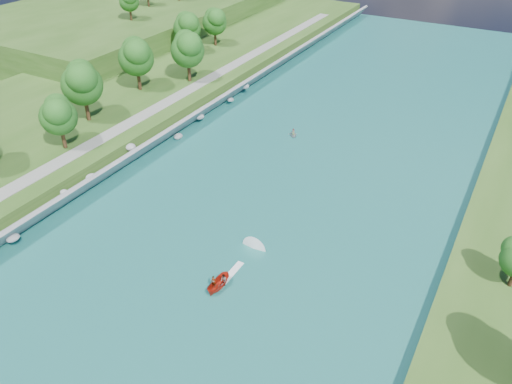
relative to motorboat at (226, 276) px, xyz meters
The scene contains 9 objects.
ground 4.64m from the motorboat, 144.40° to the right, with size 260.00×260.00×0.00m, color #2D5119.
river_water 17.74m from the motorboat, 102.11° to the left, with size 55.00×240.00×0.10m, color #1A6064.
berm_west 56.46m from the motorboat, 162.12° to the left, with size 45.00×240.00×3.50m, color #2D5119.
ridge_west 126.39m from the motorboat, 133.04° to the left, with size 60.00×120.00×9.00m, color #2D5119.
riprap_bank 33.97m from the motorboat, 150.56° to the left, with size 3.97×236.00×4.46m.
riverside_path 40.25m from the motorboat, 154.42° to the left, with size 3.00×200.00×0.10m, color gray.
trees_west 46.84m from the motorboat, 165.39° to the left, with size 19.34×146.56×13.59m.
motorboat is the anchor object (origin of this frame).
raft 41.53m from the motorboat, 104.02° to the left, with size 2.86×3.05×1.50m.
Camera 1 is at (29.85, -36.00, 43.88)m, focal length 35.00 mm.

